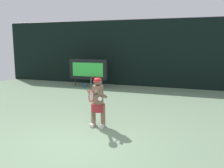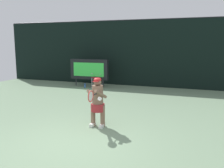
{
  "view_description": "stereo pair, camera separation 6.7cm",
  "coord_description": "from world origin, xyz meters",
  "px_view_note": "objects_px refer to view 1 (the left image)",
  "views": [
    {
      "loc": [
        2.67,
        -4.86,
        2.37
      ],
      "look_at": [
        0.01,
        2.62,
        1.05
      ],
      "focal_mm": 39.46,
      "sensor_mm": 36.0,
      "label": 1
    },
    {
      "loc": [
        2.74,
        -4.83,
        2.37
      ],
      "look_at": [
        0.01,
        2.62,
        1.05
      ],
      "focal_mm": 39.46,
      "sensor_mm": 36.0,
      "label": 2
    }
  ],
  "objects_px": {
    "water_bottle": "(84,85)",
    "tennis_racket": "(92,96)",
    "scoreboard": "(88,69)",
    "umpire_chair": "(97,76)",
    "tennis_player": "(98,101)"
  },
  "relations": [
    {
      "from": "tennis_racket",
      "to": "tennis_player",
      "type": "bearing_deg",
      "value": 80.63
    },
    {
      "from": "umpire_chair",
      "to": "tennis_racket",
      "type": "bearing_deg",
      "value": -68.08
    },
    {
      "from": "water_bottle",
      "to": "tennis_player",
      "type": "relative_size",
      "value": 0.19
    },
    {
      "from": "scoreboard",
      "to": "water_bottle",
      "type": "xyz_separation_m",
      "value": [
        -0.05,
        -0.44,
        -0.82
      ]
    },
    {
      "from": "scoreboard",
      "to": "tennis_racket",
      "type": "distance_m",
      "value": 7.15
    },
    {
      "from": "umpire_chair",
      "to": "scoreboard",
      "type": "bearing_deg",
      "value": -176.59
    },
    {
      "from": "scoreboard",
      "to": "tennis_racket",
      "type": "height_order",
      "value": "scoreboard"
    },
    {
      "from": "water_bottle",
      "to": "tennis_player",
      "type": "bearing_deg",
      "value": -60.42
    },
    {
      "from": "scoreboard",
      "to": "tennis_racket",
      "type": "relative_size",
      "value": 3.65
    },
    {
      "from": "scoreboard",
      "to": "umpire_chair",
      "type": "bearing_deg",
      "value": 3.41
    },
    {
      "from": "umpire_chair",
      "to": "tennis_racket",
      "type": "relative_size",
      "value": 1.79
    },
    {
      "from": "umpire_chair",
      "to": "tennis_racket",
      "type": "distance_m",
      "value": 6.99
    },
    {
      "from": "umpire_chair",
      "to": "tennis_player",
      "type": "relative_size",
      "value": 0.76
    },
    {
      "from": "scoreboard",
      "to": "tennis_racket",
      "type": "xyz_separation_m",
      "value": [
        3.11,
        -6.44,
        0.05
      ]
    },
    {
      "from": "water_bottle",
      "to": "tennis_racket",
      "type": "height_order",
      "value": "tennis_racket"
    }
  ]
}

